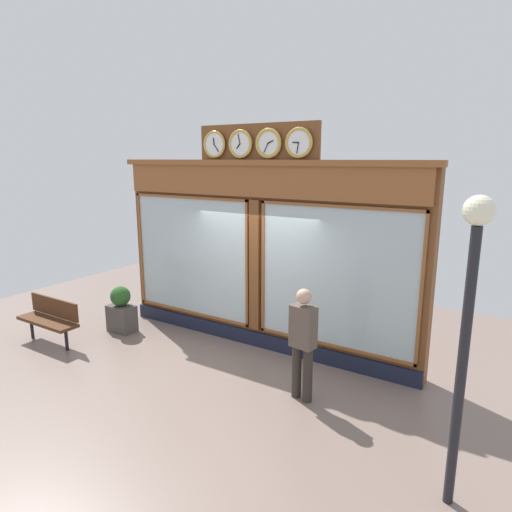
# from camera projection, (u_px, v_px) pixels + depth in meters

# --- Properties ---
(ground_plane) EXTENTS (14.00, 14.00, 0.00)m
(ground_plane) POSITION_uv_depth(u_px,v_px,m) (148.00, 416.00, 6.13)
(ground_plane) COLOR #7A665B
(shop_facade) EXTENTS (6.22, 0.42, 4.06)m
(shop_facade) POSITION_uv_depth(u_px,v_px,m) (260.00, 253.00, 8.16)
(shop_facade) COLOR brown
(shop_facade) RESTS_ON ground_plane
(pedestrian) EXTENTS (0.39, 0.27, 1.69)m
(pedestrian) POSITION_uv_depth(u_px,v_px,m) (303.00, 340.00, 6.36)
(pedestrian) COLOR #312A24
(pedestrian) RESTS_ON ground_plane
(street_lamp) EXTENTS (0.28, 0.28, 3.16)m
(street_lamp) POSITION_uv_depth(u_px,v_px,m) (469.00, 306.00, 4.14)
(street_lamp) COLOR black
(street_lamp) RESTS_ON ground_plane
(planter_box) EXTENTS (0.56, 0.36, 0.55)m
(planter_box) POSITION_uv_depth(u_px,v_px,m) (122.00, 318.00, 9.08)
(planter_box) COLOR #4C4742
(planter_box) RESTS_ON ground_plane
(planter_shrub) EXTENTS (0.40, 0.40, 0.40)m
(planter_shrub) POSITION_uv_depth(u_px,v_px,m) (120.00, 296.00, 8.98)
(planter_shrub) COLOR #285623
(planter_shrub) RESTS_ON planter_box
(street_bench) EXTENTS (1.40, 0.40, 0.87)m
(street_bench) POSITION_uv_depth(u_px,v_px,m) (50.00, 317.00, 8.44)
(street_bench) COLOR #4C2B16
(street_bench) RESTS_ON ground_plane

